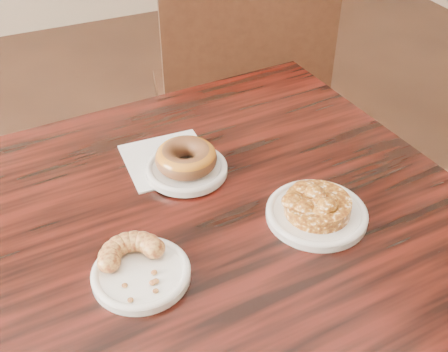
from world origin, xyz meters
name	(u,v)px	position (x,y,z in m)	size (l,w,h in m)	color
chair_far	(232,102)	(0.44, 0.59, 0.45)	(0.50, 0.50, 0.90)	black
napkin	(168,159)	(0.02, -0.01, 0.75)	(0.15, 0.15, 0.00)	silver
plate_donut	(187,169)	(0.04, -0.06, 0.76)	(0.14, 0.14, 0.01)	silver
plate_cruller	(141,274)	(-0.11, -0.26, 0.76)	(0.14, 0.14, 0.01)	white
plate_fritter	(316,214)	(0.19, -0.25, 0.76)	(0.16, 0.16, 0.01)	white
glazed_donut	(186,158)	(0.04, -0.06, 0.78)	(0.11, 0.11, 0.04)	#875513
apple_fritter	(318,203)	(0.19, -0.25, 0.78)	(0.14, 0.14, 0.03)	#471E07
cruller_fragment	(140,264)	(-0.11, -0.26, 0.78)	(0.11, 0.11, 0.03)	maroon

